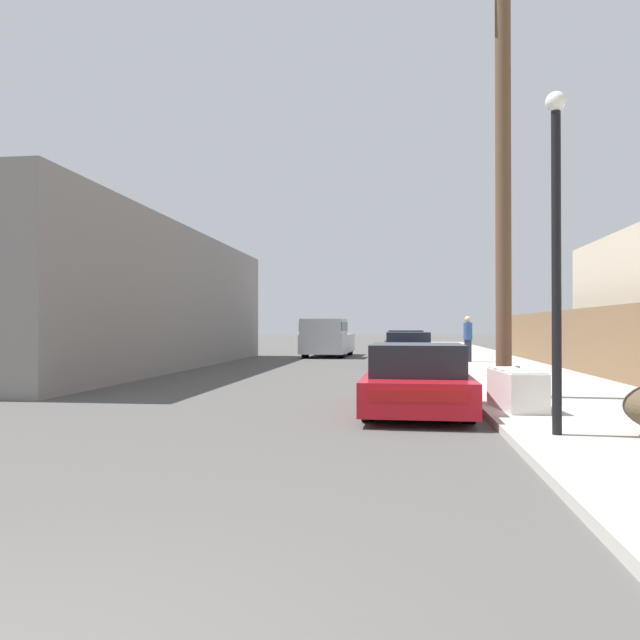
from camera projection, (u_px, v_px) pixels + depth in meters
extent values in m
cube|color=#ADA89E|center=(487.00, 363.00, 24.86)|extent=(4.20, 63.00, 0.12)
cube|color=white|center=(516.00, 390.00, 10.46)|extent=(0.75, 1.68, 0.63)
cube|color=white|center=(516.00, 370.00, 10.47)|extent=(0.72, 1.61, 0.03)
cube|color=#333335|center=(518.00, 367.00, 10.97)|extent=(0.05, 0.20, 0.02)
cube|color=gray|center=(512.00, 368.00, 10.73)|extent=(0.62, 0.13, 0.01)
cube|color=gray|center=(520.00, 370.00, 10.22)|extent=(0.62, 0.13, 0.01)
cube|color=red|center=(417.00, 388.00, 11.03)|extent=(1.85, 4.28, 0.53)
cube|color=black|center=(417.00, 359.00, 10.66)|extent=(1.57, 2.06, 0.53)
cube|color=#B21414|center=(418.00, 396.00, 8.92)|extent=(1.39, 0.05, 0.18)
cylinder|color=black|center=(377.00, 385.00, 12.45)|extent=(0.21, 0.67, 0.67)
cylinder|color=black|center=(455.00, 386.00, 12.23)|extent=(0.21, 0.67, 0.67)
cylinder|color=black|center=(368.00, 400.00, 9.84)|extent=(0.21, 0.67, 0.67)
cylinder|color=black|center=(468.00, 402.00, 9.62)|extent=(0.21, 0.67, 0.67)
cube|color=#2D478C|center=(408.00, 354.00, 23.54)|extent=(1.86, 4.40, 0.64)
cube|color=black|center=(408.00, 339.00, 23.37)|extent=(1.59, 2.47, 0.50)
cube|color=#B21414|center=(409.00, 353.00, 21.35)|extent=(1.43, 0.04, 0.22)
cylinder|color=black|center=(388.00, 356.00, 24.99)|extent=(0.20, 0.66, 0.66)
cylinder|color=black|center=(428.00, 356.00, 24.78)|extent=(0.20, 0.66, 0.66)
cylinder|color=black|center=(386.00, 359.00, 22.30)|extent=(0.20, 0.66, 0.66)
cylinder|color=black|center=(431.00, 359.00, 22.09)|extent=(0.20, 0.66, 0.66)
cube|color=black|center=(405.00, 347.00, 30.50)|extent=(2.08, 4.10, 0.65)
cube|color=black|center=(405.00, 336.00, 30.35)|extent=(1.73, 2.33, 0.51)
cube|color=#B21414|center=(407.00, 346.00, 28.48)|extent=(1.46, 0.10, 0.23)
cylinder|color=black|center=(387.00, 349.00, 31.80)|extent=(0.23, 0.69, 0.68)
cylinder|color=black|center=(419.00, 349.00, 31.68)|extent=(0.23, 0.69, 0.68)
cylinder|color=black|center=(389.00, 351.00, 29.32)|extent=(0.23, 0.69, 0.68)
cylinder|color=black|center=(424.00, 351.00, 29.20)|extent=(0.23, 0.69, 0.68)
cube|color=silver|center=(329.00, 343.00, 31.33)|extent=(2.29, 5.44, 0.91)
cube|color=silver|center=(324.00, 327.00, 29.88)|extent=(2.05, 2.49, 0.75)
cube|color=black|center=(324.00, 326.00, 29.88)|extent=(2.09, 2.44, 0.41)
cylinder|color=black|center=(342.00, 350.00, 29.54)|extent=(0.29, 0.81, 0.80)
cylinder|color=black|center=(305.00, 349.00, 29.83)|extent=(0.29, 0.81, 0.80)
cylinder|color=black|center=(350.00, 347.00, 32.82)|extent=(0.29, 0.81, 0.80)
cylinder|color=black|center=(317.00, 347.00, 33.11)|extent=(0.29, 0.81, 0.80)
cylinder|color=brown|center=(503.00, 158.00, 12.37)|extent=(0.31, 0.31, 9.45)
cylinder|color=black|center=(556.00, 273.00, 7.96)|extent=(0.12, 0.12, 4.13)
sphere|color=white|center=(556.00, 102.00, 7.99)|extent=(0.26, 0.26, 0.26)
cube|color=brown|center=(586.00, 341.00, 18.27)|extent=(0.08, 32.26, 1.93)
cube|color=gray|center=(104.00, 300.00, 22.75)|extent=(7.00, 19.74, 4.95)
cylinder|color=#282D42|center=(468.00, 351.00, 24.43)|extent=(0.28, 0.28, 0.86)
cylinder|color=#2D5193|center=(468.00, 331.00, 24.44)|extent=(0.34, 0.34, 0.68)
sphere|color=#DBB293|center=(468.00, 319.00, 24.45)|extent=(0.26, 0.26, 0.26)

